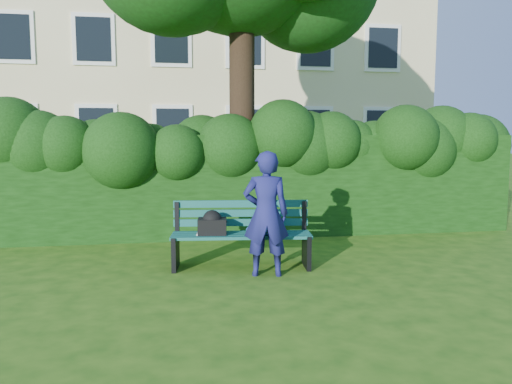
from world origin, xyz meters
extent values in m
plane|color=#234F11|center=(0.00, 0.00, 0.00)|extent=(80.00, 80.00, 0.00)
cube|color=#C9B887|center=(0.00, 14.00, 6.00)|extent=(16.00, 8.00, 12.00)
cube|color=white|center=(-6.00, 9.98, 2.00)|extent=(1.30, 0.08, 1.60)
cube|color=black|center=(-6.00, 9.94, 2.00)|extent=(1.05, 0.04, 1.35)
cube|color=white|center=(-3.60, 9.98, 2.00)|extent=(1.30, 0.08, 1.60)
cube|color=black|center=(-3.60, 9.94, 2.00)|extent=(1.05, 0.04, 1.35)
cube|color=white|center=(-1.20, 9.98, 2.00)|extent=(1.30, 0.08, 1.60)
cube|color=black|center=(-1.20, 9.94, 2.00)|extent=(1.05, 0.04, 1.35)
cube|color=white|center=(1.20, 9.98, 2.00)|extent=(1.30, 0.08, 1.60)
cube|color=black|center=(1.20, 9.94, 2.00)|extent=(1.05, 0.04, 1.35)
cube|color=white|center=(3.60, 9.98, 2.00)|extent=(1.30, 0.08, 1.60)
cube|color=black|center=(3.60, 9.94, 2.00)|extent=(1.05, 0.04, 1.35)
cube|color=white|center=(6.00, 9.98, 2.00)|extent=(1.30, 0.08, 1.60)
cube|color=black|center=(6.00, 9.94, 2.00)|extent=(1.05, 0.04, 1.35)
cube|color=white|center=(-6.00, 9.98, 4.80)|extent=(1.30, 0.08, 1.60)
cube|color=black|center=(-6.00, 9.94, 4.80)|extent=(1.05, 0.04, 1.35)
cube|color=white|center=(-3.60, 9.98, 4.80)|extent=(1.30, 0.08, 1.60)
cube|color=black|center=(-3.60, 9.94, 4.80)|extent=(1.05, 0.04, 1.35)
cube|color=white|center=(-1.20, 9.98, 4.80)|extent=(1.30, 0.08, 1.60)
cube|color=black|center=(-1.20, 9.94, 4.80)|extent=(1.05, 0.04, 1.35)
cube|color=white|center=(1.20, 9.98, 4.80)|extent=(1.30, 0.08, 1.60)
cube|color=black|center=(1.20, 9.94, 4.80)|extent=(1.05, 0.04, 1.35)
cube|color=white|center=(3.60, 9.98, 4.80)|extent=(1.30, 0.08, 1.60)
cube|color=black|center=(3.60, 9.94, 4.80)|extent=(1.05, 0.04, 1.35)
cube|color=white|center=(6.00, 9.98, 4.80)|extent=(1.30, 0.08, 1.60)
cube|color=black|center=(6.00, 9.94, 4.80)|extent=(1.05, 0.04, 1.35)
cube|color=black|center=(0.00, 2.20, 0.90)|extent=(10.00, 1.00, 1.80)
cylinder|color=black|center=(0.02, 2.22, 2.54)|extent=(0.45, 0.45, 5.09)
cube|color=#0E4643|center=(-0.34, -0.31, 0.45)|extent=(1.88, 0.32, 0.04)
cube|color=#0E4643|center=(-0.33, -0.19, 0.45)|extent=(1.88, 0.32, 0.04)
cube|color=#0E4643|center=(-0.32, -0.07, 0.45)|extent=(1.88, 0.32, 0.04)
cube|color=#0E4643|center=(-0.30, 0.04, 0.45)|extent=(1.88, 0.32, 0.04)
cube|color=#0E4643|center=(-0.29, 0.12, 0.58)|extent=(1.87, 0.25, 0.10)
cube|color=#0E4643|center=(-0.29, 0.13, 0.71)|extent=(1.87, 0.25, 0.10)
cube|color=#0E4643|center=(-0.29, 0.14, 0.84)|extent=(1.87, 0.25, 0.10)
cube|color=black|center=(-1.21, -0.03, 0.22)|extent=(0.12, 0.50, 0.44)
cube|color=black|center=(-1.18, 0.23, 0.65)|extent=(0.07, 0.07, 0.45)
cube|color=black|center=(-1.21, -0.08, 0.44)|extent=(0.11, 0.42, 0.05)
cube|color=black|center=(0.56, -0.24, 0.22)|extent=(0.12, 0.50, 0.44)
cube|color=black|center=(0.59, 0.02, 0.65)|extent=(0.07, 0.07, 0.45)
cube|color=black|center=(0.55, -0.29, 0.44)|extent=(0.11, 0.42, 0.05)
cube|color=white|center=(-0.83, -0.13, 0.48)|extent=(0.19, 0.15, 0.02)
cube|color=black|center=(-0.71, -0.09, 0.58)|extent=(0.41, 0.34, 0.21)
imported|color=navy|center=(-0.06, -0.55, 0.80)|extent=(0.63, 0.46, 1.60)
camera|label=1|loc=(-1.22, -6.70, 1.78)|focal=35.00mm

